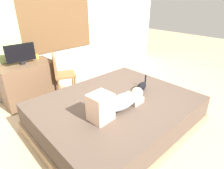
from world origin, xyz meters
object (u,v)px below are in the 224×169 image
at_px(bed, 116,114).
at_px(desk, 29,83).
at_px(person_lying, 117,103).
at_px(cat, 141,87).
at_px(cup, 37,57).
at_px(tv_monitor, 21,54).
at_px(chair_by_desk, 61,73).

xyz_separation_m(bed, desk, (-0.63, 1.65, 0.15)).
height_order(person_lying, cat, person_lying).
bearing_deg(bed, cup, 100.92).
xyz_separation_m(person_lying, tv_monitor, (-0.49, 1.84, 0.35)).
xyz_separation_m(bed, chair_by_desk, (-0.11, 1.38, 0.28)).
bearing_deg(chair_by_desk, cup, 120.01).
height_order(person_lying, cup, cup).
relative_size(tv_monitor, chair_by_desk, 0.56).
bearing_deg(person_lying, chair_by_desk, 87.60).
distance_m(tv_monitor, chair_by_desk, 0.74).
distance_m(cat, cup, 2.04).
relative_size(cat, cup, 4.60).
xyz_separation_m(cat, chair_by_desk, (-0.60, 1.43, -0.01)).
height_order(cat, cup, cup).
relative_size(person_lying, tv_monitor, 1.96).
distance_m(bed, person_lying, 0.43).
distance_m(person_lying, tv_monitor, 1.93).
bearing_deg(bed, chair_by_desk, 94.46).
xyz_separation_m(person_lying, cup, (-0.17, 1.98, 0.21)).
distance_m(desk, chair_by_desk, 0.60).
distance_m(cup, chair_by_desk, 0.55).
bearing_deg(cup, person_lying, -85.01).
height_order(bed, cat, cat).
height_order(bed, desk, desk).
distance_m(cat, desk, 2.04).
height_order(desk, chair_by_desk, chair_by_desk).
height_order(bed, cup, cup).
bearing_deg(person_lying, tv_monitor, 104.91).
height_order(person_lying, chair_by_desk, chair_by_desk).
relative_size(person_lying, cup, 12.41).
xyz_separation_m(person_lying, chair_by_desk, (0.07, 1.57, -0.06)).
bearing_deg(tv_monitor, cup, 23.89).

